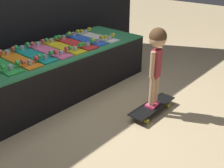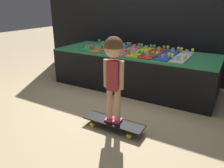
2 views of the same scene
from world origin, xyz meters
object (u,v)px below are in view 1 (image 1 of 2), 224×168
skateboard_on_floor (152,107)px  child (157,53)px  skateboard_orange_on_rack (18,59)px  skateboard_red_on_rack (75,43)px  skateboard_teal_on_rack (33,54)px  skateboard_white_on_rack (97,36)px  skateboard_yellow_on_rack (63,46)px  skateboard_blue_on_rack (85,39)px  skateboard_green_on_rack (0,64)px  skateboard_pink_on_rack (49,50)px

skateboard_on_floor → child: (0.00, 0.00, 0.64)m
skateboard_orange_on_rack → child: bearing=-55.1°
child → skateboard_red_on_rack: bearing=85.0°
skateboard_teal_on_rack → skateboard_red_on_rack: same height
skateboard_white_on_rack → skateboard_on_floor: size_ratio=1.08×
skateboard_yellow_on_rack → skateboard_white_on_rack: size_ratio=1.00×
skateboard_yellow_on_rack → child: size_ratio=0.81×
skateboard_yellow_on_rack → skateboard_red_on_rack: same height
skateboard_blue_on_rack → skateboard_red_on_rack: bearing=-172.1°
skateboard_red_on_rack → skateboard_white_on_rack: bearing=0.2°
skateboard_yellow_on_rack → skateboard_on_floor: 1.36m
skateboard_yellow_on_rack → skateboard_blue_on_rack: bearing=4.2°
skateboard_green_on_rack → skateboard_teal_on_rack: size_ratio=1.00×
skateboard_white_on_rack → skateboard_orange_on_rack: bearing=179.9°
skateboard_blue_on_rack → skateboard_on_floor: bearing=-97.5°
skateboard_yellow_on_rack → skateboard_red_on_rack: 0.21m
skateboard_yellow_on_rack → skateboard_blue_on_rack: same height
skateboard_yellow_on_rack → skateboard_white_on_rack: (0.62, 0.00, 0.00)m
skateboard_orange_on_rack → skateboard_on_floor: 1.60m
skateboard_white_on_rack → child: 1.31m
skateboard_on_floor → child: 0.64m
skateboard_on_floor → skateboard_blue_on_rack: bearing=82.5°
skateboard_teal_on_rack → child: (0.66, -1.27, 0.13)m
skateboard_teal_on_rack → skateboard_white_on_rack: 1.04m
skateboard_pink_on_rack → skateboard_on_floor: bearing=-69.9°
skateboard_yellow_on_rack → skateboard_red_on_rack: bearing=0.6°
skateboard_pink_on_rack → skateboard_blue_on_rack: size_ratio=1.00×
child → skateboard_pink_on_rack: bearing=103.3°
skateboard_orange_on_rack → skateboard_white_on_rack: same height
skateboard_green_on_rack → skateboard_red_on_rack: (1.04, -0.03, 0.00)m
skateboard_orange_on_rack → skateboard_blue_on_rack: (1.04, 0.02, 0.00)m
skateboard_green_on_rack → skateboard_orange_on_rack: (0.21, -0.02, 0.00)m
skateboard_blue_on_rack → child: child is taller
skateboard_orange_on_rack → skateboard_teal_on_rack: same height
skateboard_green_on_rack → skateboard_blue_on_rack: 1.25m
skateboard_green_on_rack → skateboard_blue_on_rack: size_ratio=1.00×
skateboard_orange_on_rack → skateboard_teal_on_rack: size_ratio=1.00×
child → skateboard_on_floor: bearing=0.0°
child → skateboard_blue_on_rack: bearing=75.7°
skateboard_teal_on_rack → skateboard_orange_on_rack: bearing=-174.5°
skateboard_green_on_rack → child: size_ratio=0.81×
skateboard_pink_on_rack → skateboard_on_floor: 1.42m
skateboard_red_on_rack → skateboard_orange_on_rack: bearing=179.7°
skateboard_teal_on_rack → skateboard_pink_on_rack: bearing=-6.5°
skateboard_pink_on_rack → skateboard_yellow_on_rack: bearing=-1.0°
skateboard_green_on_rack → skateboard_red_on_rack: size_ratio=1.00×
skateboard_orange_on_rack → skateboard_pink_on_rack: same height
child → skateboard_orange_on_rack: bearing=118.1°
skateboard_blue_on_rack → skateboard_white_on_rack: bearing=-7.4°
skateboard_yellow_on_rack → child: 1.27m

